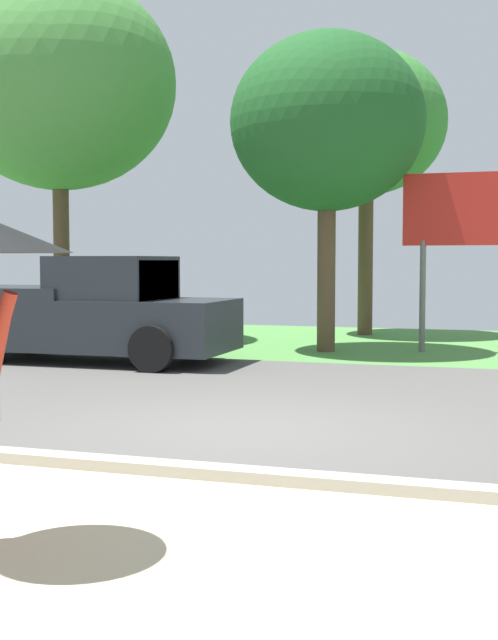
# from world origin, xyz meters

# --- Properties ---
(ground_plane) EXTENTS (40.00, 22.00, 0.20)m
(ground_plane) POSITION_xyz_m (0.00, 2.95, -0.05)
(ground_plane) COLOR #565451
(pickup_truck) EXTENTS (5.20, 2.28, 1.88)m
(pickup_truck) POSITION_xyz_m (-4.48, 4.95, 0.87)
(pickup_truck) COLOR #23282D
(pickup_truck) RESTS_ON ground_plane
(roadside_billboard) EXTENTS (2.60, 0.12, 3.50)m
(roadside_billboard) POSITION_xyz_m (1.93, 8.35, 2.55)
(roadside_billboard) COLOR slate
(roadside_billboard) RESTS_ON ground_plane
(tree_left_far) EXTENTS (3.81, 3.81, 6.24)m
(tree_left_far) POSITION_xyz_m (-0.81, 7.87, 4.48)
(tree_left_far) COLOR brown
(tree_left_far) RESTS_ON ground_plane
(tree_center_back) EXTENTS (3.82, 3.82, 6.85)m
(tree_center_back) POSITION_xyz_m (-0.71, 11.87, 5.09)
(tree_center_back) COLOR brown
(tree_center_back) RESTS_ON ground_plane
(tree_right_mid) EXTENTS (5.22, 5.22, 8.13)m
(tree_right_mid) POSITION_xyz_m (-7.03, 8.40, 5.74)
(tree_right_mid) COLOR brown
(tree_right_mid) RESTS_ON ground_plane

